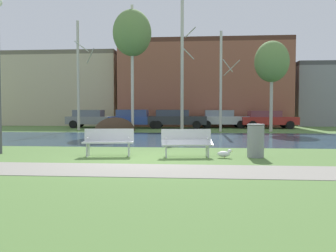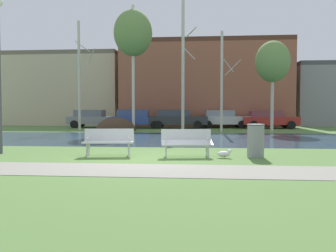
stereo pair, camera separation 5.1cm
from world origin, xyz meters
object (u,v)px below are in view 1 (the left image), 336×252
(trash_bin, at_px, (256,140))
(parked_wagon_fourth_silver, at_px, (222,119))
(seagull, at_px, (225,154))
(bench_right, at_px, (187,142))
(parked_hatch_third_dark, at_px, (176,118))
(parked_suv_fifth_red, at_px, (268,119))
(parked_sedan_second_blue, at_px, (136,118))
(parked_van_nearest_grey, at_px, (92,118))
(bench_left, at_px, (109,141))

(trash_bin, distance_m, parked_wagon_fourth_silver, 17.87)
(seagull, bearing_deg, bench_right, 170.72)
(parked_hatch_third_dark, xyz_separation_m, parked_suv_fifth_red, (7.35, 0.35, -0.04))
(parked_hatch_third_dark, bearing_deg, parked_wagon_fourth_silver, 12.85)
(bench_right, xyz_separation_m, parked_sedan_second_blue, (-4.62, 16.99, 0.32))
(trash_bin, distance_m, parked_van_nearest_grey, 20.30)
(bench_right, relative_size, parked_suv_fifth_red, 0.38)
(bench_right, bearing_deg, trash_bin, 1.33)
(trash_bin, xyz_separation_m, parked_hatch_third_dark, (-3.45, 17.01, 0.25))
(parked_sedan_second_blue, bearing_deg, parked_suv_fifth_red, 2.26)
(seagull, distance_m, parked_sedan_second_blue, 18.14)
(parked_sedan_second_blue, xyz_separation_m, parked_suv_fifth_red, (10.68, 0.42, -0.03))
(bench_left, height_order, seagull, bench_left)
(bench_right, relative_size, parked_hatch_third_dark, 0.35)
(seagull, bearing_deg, parked_van_nearest_grey, 118.64)
(bench_right, height_order, parked_sedan_second_blue, parked_sedan_second_blue)
(parked_van_nearest_grey, relative_size, parked_hatch_third_dark, 0.89)
(seagull, relative_size, parked_hatch_third_dark, 0.10)
(bench_left, bearing_deg, seagull, -2.98)
(parked_sedan_second_blue, xyz_separation_m, parked_wagon_fourth_silver, (7.06, 0.93, -0.01))
(parked_hatch_third_dark, bearing_deg, bench_right, -85.65)
(trash_bin, distance_m, seagull, 1.09)
(bench_right, bearing_deg, parked_wagon_fourth_silver, 82.25)
(seagull, bearing_deg, parked_suv_fifth_red, 74.50)
(bench_right, distance_m, parked_van_nearest_grey, 19.31)
(parked_van_nearest_grey, xyz_separation_m, parked_hatch_third_dark, (7.12, -0.31, 0.01))
(parked_suv_fifth_red, bearing_deg, parked_van_nearest_grey, -179.86)
(bench_left, xyz_separation_m, bench_right, (2.51, 0.00, 0.00))
(trash_bin, height_order, parked_hatch_third_dark, parked_hatch_third_dark)
(parked_wagon_fourth_silver, bearing_deg, parked_hatch_third_dark, -167.15)
(parked_suv_fifth_red, bearing_deg, bench_right, -109.18)
(bench_left, height_order, parked_hatch_third_dark, parked_hatch_third_dark)
(bench_left, distance_m, trash_bin, 4.67)
(seagull, relative_size, parked_sedan_second_blue, 0.11)
(parked_wagon_fourth_silver, xyz_separation_m, parked_suv_fifth_red, (3.62, -0.50, -0.02))
(trash_bin, distance_m, parked_hatch_third_dark, 17.36)
(bench_left, relative_size, parked_wagon_fourth_silver, 0.40)
(seagull, bearing_deg, parked_wagon_fourth_silver, 86.01)
(trash_bin, relative_size, parked_hatch_third_dark, 0.22)
(seagull, relative_size, parked_wagon_fourth_silver, 0.12)
(parked_van_nearest_grey, xyz_separation_m, parked_sedan_second_blue, (3.80, -0.39, 0.01))
(bench_right, distance_m, parked_wagon_fourth_silver, 18.08)
(bench_right, relative_size, parked_sedan_second_blue, 0.37)
(parked_wagon_fourth_silver, height_order, parked_suv_fifth_red, parked_wagon_fourth_silver)
(bench_right, height_order, trash_bin, trash_bin)
(parked_van_nearest_grey, bearing_deg, parked_sedan_second_blue, -5.83)
(parked_sedan_second_blue, height_order, parked_wagon_fourth_silver, parked_sedan_second_blue)
(parked_sedan_second_blue, height_order, parked_hatch_third_dark, parked_sedan_second_blue)
(seagull, height_order, parked_hatch_third_dark, parked_hatch_third_dark)
(parked_wagon_fourth_silver, bearing_deg, parked_van_nearest_grey, -177.16)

